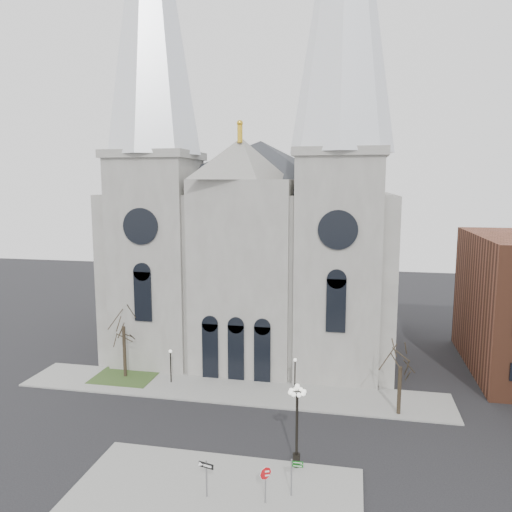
% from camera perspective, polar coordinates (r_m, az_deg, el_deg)
% --- Properties ---
extents(ground, '(160.00, 160.00, 0.00)m').
position_cam_1_polar(ground, '(38.76, -7.31, -21.36)').
color(ground, black).
rests_on(ground, ground).
extents(sidewalk_near, '(18.00, 10.00, 0.14)m').
position_cam_1_polar(sidewalk_near, '(33.89, -4.97, -25.97)').
color(sidewalk_near, gray).
rests_on(sidewalk_near, ground).
extents(sidewalk_far, '(40.00, 6.00, 0.14)m').
position_cam_1_polar(sidewalk_far, '(48.17, -2.98, -15.03)').
color(sidewalk_far, gray).
rests_on(sidewalk_far, ground).
extents(grass_patch, '(6.00, 5.00, 0.18)m').
position_cam_1_polar(grass_patch, '(52.65, -14.70, -13.20)').
color(grass_patch, '#2F491F').
rests_on(grass_patch, ground).
extents(cathedral, '(33.00, 26.66, 54.00)m').
position_cam_1_polar(cathedral, '(55.80, -0.08, 7.62)').
color(cathedral, gray).
rests_on(cathedral, ground).
extents(tree_left, '(3.20, 3.20, 7.50)m').
position_cam_1_polar(tree_left, '(50.92, -14.93, -7.43)').
color(tree_left, black).
rests_on(tree_left, ground).
extents(tree_right, '(3.20, 3.20, 6.00)m').
position_cam_1_polar(tree_right, '(43.56, 16.19, -11.73)').
color(tree_right, black).
rests_on(tree_right, ground).
extents(ped_lamp_left, '(0.32, 0.32, 3.26)m').
position_cam_1_polar(ped_lamp_left, '(49.52, -9.74, -11.67)').
color(ped_lamp_left, black).
rests_on(ped_lamp_left, sidewalk_far).
extents(ped_lamp_right, '(0.32, 0.32, 3.26)m').
position_cam_1_polar(ped_lamp_right, '(46.75, 4.48, -12.80)').
color(ped_lamp_right, black).
rests_on(ped_lamp_right, sidewalk_far).
extents(stop_sign, '(0.80, 0.33, 2.35)m').
position_cam_1_polar(stop_sign, '(32.48, 1.09, -23.91)').
color(stop_sign, slate).
rests_on(stop_sign, sidewalk_near).
extents(globe_lamp, '(1.62, 1.62, 5.86)m').
position_cam_1_polar(globe_lamp, '(35.05, 4.71, -17.64)').
color(globe_lamp, black).
rests_on(globe_lamp, sidewalk_near).
extents(one_way_sign, '(1.01, 0.29, 2.35)m').
position_cam_1_polar(one_way_sign, '(33.18, -5.68, -23.42)').
color(one_way_sign, slate).
rests_on(one_way_sign, sidewalk_near).
extents(street_name_sign, '(0.76, 0.10, 2.38)m').
position_cam_1_polar(street_name_sign, '(33.30, 4.23, -23.63)').
color(street_name_sign, slate).
rests_on(street_name_sign, sidewalk_near).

